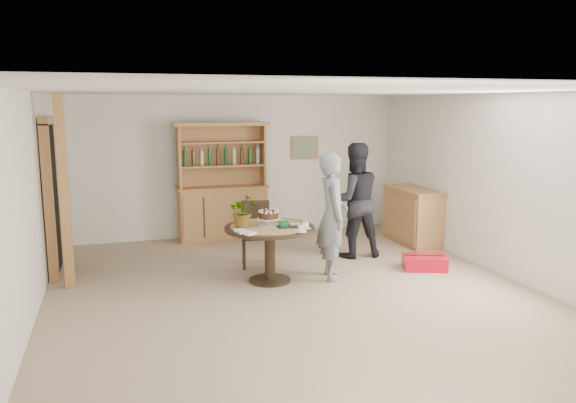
# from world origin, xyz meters

# --- Properties ---
(ground) EXTENTS (7.00, 7.00, 0.00)m
(ground) POSITION_xyz_m (0.00, 0.00, 0.00)
(ground) COLOR #9D8A6C
(ground) RESTS_ON ground
(room_shell) EXTENTS (6.04, 7.04, 2.52)m
(room_shell) POSITION_xyz_m (0.00, 0.01, 1.74)
(room_shell) COLOR white
(room_shell) RESTS_ON ground
(doorway) EXTENTS (0.13, 1.10, 2.18)m
(doorway) POSITION_xyz_m (-2.93, 2.00, 1.11)
(doorway) COLOR black
(doorway) RESTS_ON ground
(pine_post) EXTENTS (0.12, 0.12, 2.50)m
(pine_post) POSITION_xyz_m (-2.70, 1.20, 1.25)
(pine_post) COLOR #B17A4A
(pine_post) RESTS_ON ground
(hutch) EXTENTS (1.62, 0.54, 2.04)m
(hutch) POSITION_xyz_m (-0.30, 3.24, 0.69)
(hutch) COLOR #B6824D
(hutch) RESTS_ON ground
(sideboard) EXTENTS (0.54, 1.26, 0.94)m
(sideboard) POSITION_xyz_m (2.74, 2.00, 0.47)
(sideboard) COLOR #B6824D
(sideboard) RESTS_ON ground
(dining_table) EXTENTS (1.20, 1.20, 0.76)m
(dining_table) POSITION_xyz_m (-0.16, 0.67, 0.60)
(dining_table) COLOR black
(dining_table) RESTS_ON ground
(dining_chair) EXTENTS (0.49, 0.49, 0.95)m
(dining_chair) POSITION_xyz_m (-0.14, 1.50, 0.54)
(dining_chair) COLOR black
(dining_chair) RESTS_ON ground
(birthday_cake) EXTENTS (0.30, 0.30, 0.20)m
(birthday_cake) POSITION_xyz_m (-0.16, 0.72, 0.88)
(birthday_cake) COLOR white
(birthday_cake) RESTS_ON dining_table
(flower_vase) EXTENTS (0.47, 0.44, 0.42)m
(flower_vase) POSITION_xyz_m (-0.51, 0.72, 0.97)
(flower_vase) COLOR #3F7233
(flower_vase) RESTS_ON dining_table
(gift_tray) EXTENTS (0.30, 0.20, 0.08)m
(gift_tray) POSITION_xyz_m (0.06, 0.55, 0.79)
(gift_tray) COLOR black
(gift_tray) RESTS_ON dining_table
(coffee_cup_a) EXTENTS (0.15, 0.15, 0.09)m
(coffee_cup_a) POSITION_xyz_m (0.24, 0.39, 0.80)
(coffee_cup_a) COLOR white
(coffee_cup_a) RESTS_ON dining_table
(coffee_cup_b) EXTENTS (0.15, 0.15, 0.08)m
(coffee_cup_b) POSITION_xyz_m (0.12, 0.22, 0.79)
(coffee_cup_b) COLOR white
(coffee_cup_b) RESTS_ON dining_table
(napkins) EXTENTS (0.24, 0.33, 0.03)m
(napkins) POSITION_xyz_m (-0.57, 0.36, 0.77)
(napkins) COLOR white
(napkins) RESTS_ON dining_table
(teen_boy) EXTENTS (0.52, 0.70, 1.73)m
(teen_boy) POSITION_xyz_m (0.69, 0.57, 0.86)
(teen_boy) COLOR slate
(teen_boy) RESTS_ON ground
(adult_person) EXTENTS (0.91, 0.73, 1.77)m
(adult_person) POSITION_xyz_m (1.42, 1.49, 0.89)
(adult_person) COLOR black
(adult_person) RESTS_ON ground
(red_suitcase) EXTENTS (0.70, 0.58, 0.21)m
(red_suitcase) POSITION_xyz_m (2.12, 0.54, 0.10)
(red_suitcase) COLOR red
(red_suitcase) RESTS_ON ground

